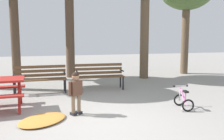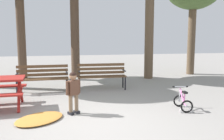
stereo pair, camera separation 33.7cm
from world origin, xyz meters
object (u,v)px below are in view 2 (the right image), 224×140
Objects in this scene: park_bench_left at (102,74)px; kids_bicycle at (183,102)px; park_bench_far_left at (43,76)px; child_standing at (73,90)px.

park_bench_left is 2.71× the size of kids_bicycle.
child_standing reaches higher than park_bench_far_left.
park_bench_far_left is 0.99× the size of park_bench_left.
park_bench_left is at bearing 66.71° from child_standing.
kids_bicycle is (1.52, -2.75, -0.31)m from park_bench_left.
park_bench_far_left and park_bench_left have the same top height.
kids_bicycle is (2.61, -0.21, -0.37)m from child_standing.
park_bench_left is 3.16m from kids_bicycle.
park_bench_left reaches higher than kids_bicycle.
child_standing is 2.64m from kids_bicycle.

